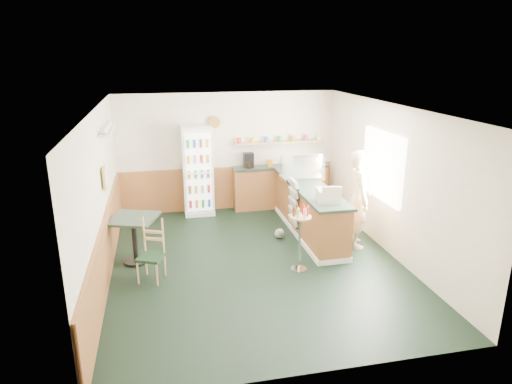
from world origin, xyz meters
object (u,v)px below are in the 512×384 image
object	(u,v)px
cash_register	(328,195)
shopkeeper	(359,199)
cafe_table	(134,231)
cafe_chair	(150,248)
drinks_fridge	(198,171)
display_case	(302,167)
condiment_stand	(300,230)

from	to	relation	value
cash_register	shopkeeper	distance (m)	0.76
shopkeeper	cafe_table	world-z (taller)	shopkeeper
shopkeeper	cafe_chair	size ratio (longest dim) A/B	1.82
drinks_fridge	display_case	world-z (taller)	drinks_fridge
shopkeeper	cafe_chair	world-z (taller)	shopkeeper
shopkeeper	condiment_stand	distance (m)	1.59
condiment_stand	cafe_table	distance (m)	2.87
shopkeeper	cafe_table	distance (m)	4.12
drinks_fridge	cafe_table	distance (m)	2.70
drinks_fridge	cafe_table	world-z (taller)	drinks_fridge
shopkeeper	cafe_table	size ratio (longest dim) A/B	1.91
drinks_fridge	display_case	xyz separation A→B (m)	(2.07, -1.11, 0.25)
drinks_fridge	cafe_table	bearing A→B (deg)	-119.88
cafe_chair	condiment_stand	bearing A→B (deg)	17.46
cafe_table	cafe_chair	xyz separation A→B (m)	(0.27, -0.65, -0.06)
drinks_fridge	condiment_stand	bearing A→B (deg)	-66.41
cafe_chair	drinks_fridge	bearing A→B (deg)	93.16
cash_register	cafe_table	bearing A→B (deg)	-177.10
display_case	condiment_stand	xyz separation A→B (m)	(-0.68, -2.08, -0.52)
drinks_fridge	cafe_chair	size ratio (longest dim) A/B	1.97
cafe_table	condiment_stand	bearing A→B (deg)	-17.90
cash_register	cafe_table	size ratio (longest dim) A/B	0.41
drinks_fridge	shopkeeper	distance (m)	3.68
display_case	cafe_table	world-z (taller)	display_case
display_case	shopkeeper	distance (m)	1.52
drinks_fridge	cafe_chair	distance (m)	3.18
cafe_chair	cash_register	bearing A→B (deg)	28.36
drinks_fridge	condiment_stand	distance (m)	3.49
cafe_table	cash_register	bearing A→B (deg)	-5.81
cash_register	cafe_chair	distance (m)	3.20
shopkeeper	cash_register	bearing A→B (deg)	117.84
shopkeeper	cafe_table	bearing A→B (deg)	97.81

